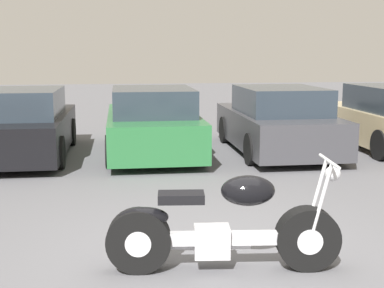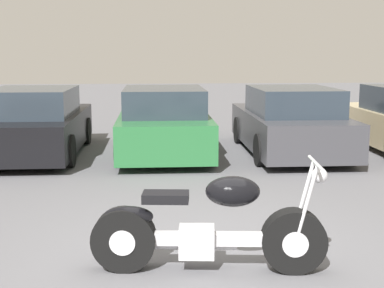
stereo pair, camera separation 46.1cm
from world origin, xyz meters
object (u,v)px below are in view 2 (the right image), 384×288
(parked_car_black, at_px, (35,124))
(parked_car_dark_grey, at_px, (290,123))
(parked_car_green, at_px, (164,123))
(motorcycle, at_px, (206,229))

(parked_car_black, relative_size, parked_car_dark_grey, 1.00)
(parked_car_black, height_order, parked_car_green, same)
(parked_car_black, bearing_deg, parked_car_green, -0.56)
(parked_car_green, bearing_deg, parked_car_black, 179.44)
(motorcycle, xyz_separation_m, parked_car_dark_grey, (2.33, 5.93, 0.22))
(parked_car_green, distance_m, parked_car_dark_grey, 2.62)
(parked_car_green, relative_size, parked_car_dark_grey, 1.00)
(parked_car_black, bearing_deg, motorcycle, -64.48)
(parked_car_dark_grey, bearing_deg, parked_car_green, 177.50)
(motorcycle, height_order, parked_car_dark_grey, parked_car_dark_grey)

